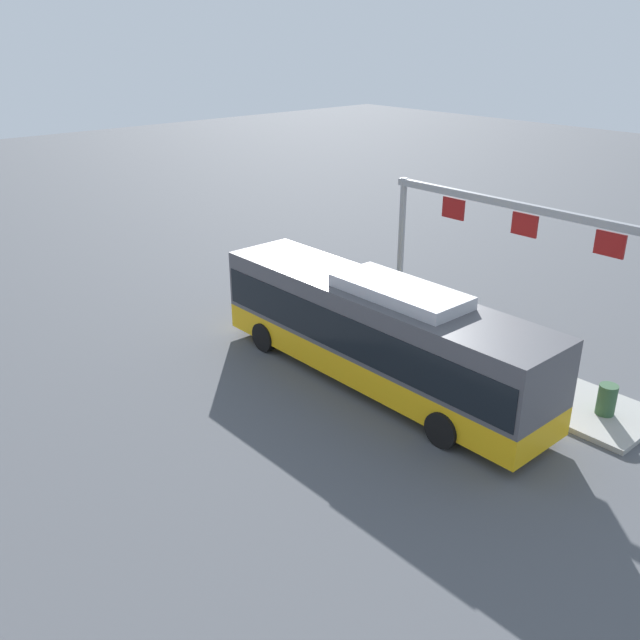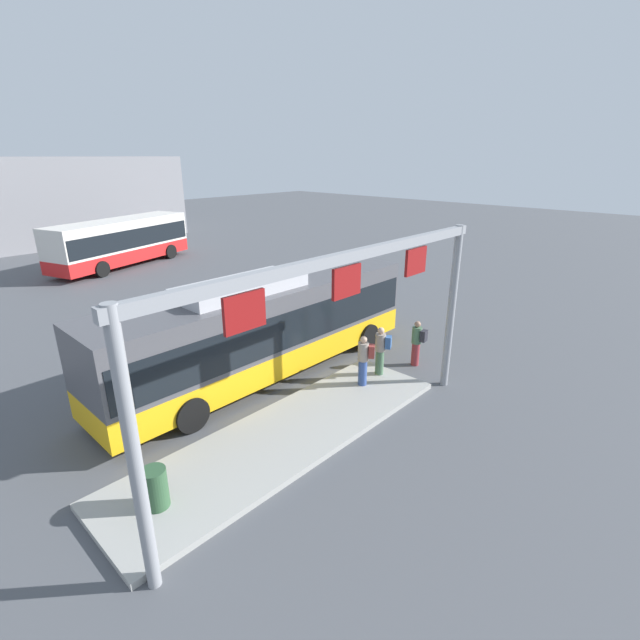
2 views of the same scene
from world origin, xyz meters
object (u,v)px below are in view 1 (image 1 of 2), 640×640
object	(u,v)px
person_boarding	(361,294)
trash_bin	(607,400)
person_waiting_near	(409,313)
bus_main	(376,329)
person_waiting_mid	(388,305)

from	to	relation	value
person_boarding	trash_bin	distance (m)	9.91
person_boarding	person_waiting_near	world-z (taller)	person_waiting_near
bus_main	trash_bin	distance (m)	6.81
person_boarding	person_waiting_near	size ratio (longest dim) A/B	1.00
person_waiting_mid	bus_main	bearing A→B (deg)	10.59
person_boarding	trash_bin	world-z (taller)	person_boarding
trash_bin	bus_main	bearing A→B (deg)	29.59
bus_main	trash_bin	xyz separation A→B (m)	(-5.83, -3.31, -1.20)
person_waiting_near	person_boarding	bearing A→B (deg)	-130.08
person_waiting_near	bus_main	bearing A→B (deg)	-10.40
bus_main	person_waiting_near	bearing A→B (deg)	-65.86
bus_main	person_waiting_mid	bearing A→B (deg)	-52.10
person_waiting_near	trash_bin	distance (m)	7.23
trash_bin	person_waiting_mid	bearing A→B (deg)	1.67
person_boarding	person_waiting_mid	bearing A→B (deg)	71.08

